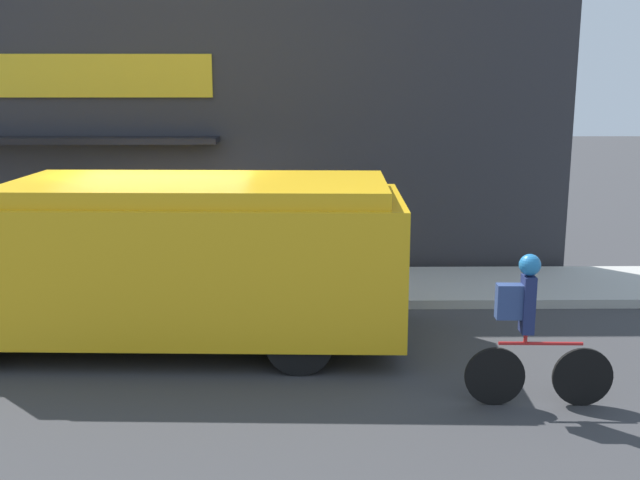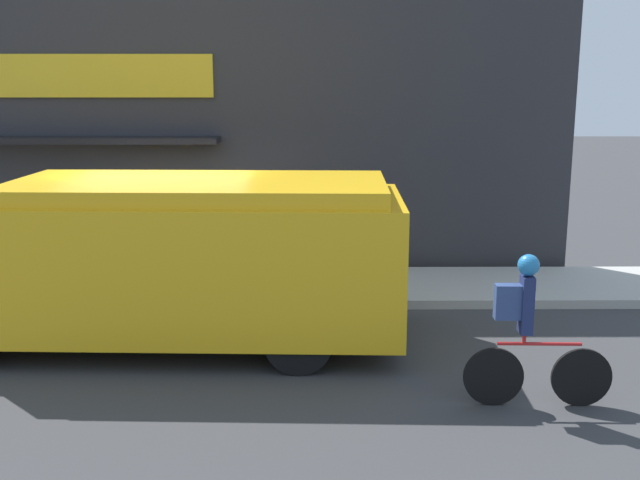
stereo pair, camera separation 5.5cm
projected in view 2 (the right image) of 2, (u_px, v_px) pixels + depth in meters
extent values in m
plane|color=#38383A|center=(166.00, 310.00, 11.04)|extent=(70.00, 70.00, 0.00)
cube|color=#ADAAA3|center=(179.00, 287.00, 12.03)|extent=(28.00, 2.04, 0.14)
cube|color=#2D2D33|center=(186.00, 112.00, 12.76)|extent=(13.29, 0.18, 5.59)
cube|color=gold|center=(90.00, 76.00, 12.51)|extent=(4.12, 0.05, 0.71)
cube|color=black|center=(89.00, 140.00, 12.44)|extent=(4.32, 0.63, 0.10)
cube|color=yellow|center=(201.00, 260.00, 9.49)|extent=(5.12, 2.52, 1.63)
cube|color=yellow|center=(199.00, 188.00, 9.30)|extent=(4.71, 2.32, 0.20)
cube|color=red|center=(124.00, 231.00, 10.90)|extent=(0.04, 0.44, 0.44)
cylinder|color=black|center=(27.00, 289.00, 10.70)|extent=(0.80, 0.29, 0.79)
cylinder|color=black|center=(306.00, 291.00, 10.60)|extent=(0.80, 0.29, 0.79)
cylinder|color=black|center=(299.00, 340.00, 8.62)|extent=(0.80, 0.29, 0.79)
cylinder|color=black|center=(581.00, 377.00, 7.74)|extent=(0.63, 0.06, 0.63)
cylinder|color=black|center=(493.00, 377.00, 7.76)|extent=(0.63, 0.06, 0.63)
cylinder|color=red|center=(539.00, 344.00, 7.67)|extent=(0.86, 0.06, 0.04)
cylinder|color=red|center=(524.00, 338.00, 7.66)|extent=(0.04, 0.04, 0.12)
cube|color=navy|center=(526.00, 305.00, 7.59)|extent=(0.13, 0.20, 0.60)
sphere|color=#2375B7|center=(529.00, 265.00, 7.50)|extent=(0.22, 0.22, 0.22)
cube|color=navy|center=(508.00, 302.00, 7.58)|extent=(0.26, 0.15, 0.36)
cylinder|color=#2D5138|center=(176.00, 254.00, 12.38)|extent=(0.60, 0.60, 0.73)
cylinder|color=black|center=(175.00, 231.00, 12.30)|extent=(0.61, 0.61, 0.04)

